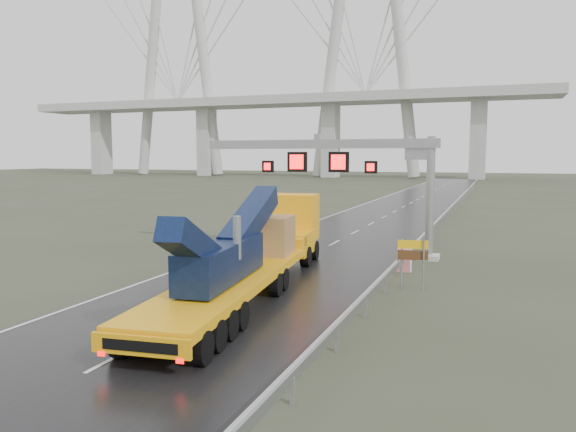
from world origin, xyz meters
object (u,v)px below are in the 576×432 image
at_px(heavy_haul_truck, 261,247).
at_px(sign_gantry, 350,163).
at_px(striped_barrier, 404,260).
at_px(exit_sign_pair, 413,255).

bearing_deg(heavy_haul_truck, sign_gantry, 71.89).
height_order(sign_gantry, heavy_haul_truck, sign_gantry).
distance_m(heavy_haul_truck, striped_barrier, 8.07).
bearing_deg(exit_sign_pair, striped_barrier, 95.17).
bearing_deg(heavy_haul_truck, exit_sign_pair, 4.90).
distance_m(exit_sign_pair, striped_barrier, 4.22).
bearing_deg(sign_gantry, exit_sign_pair, -57.92).
distance_m(sign_gantry, exit_sign_pair, 10.21).
bearing_deg(striped_barrier, heavy_haul_truck, -134.69).
relative_size(sign_gantry, exit_sign_pair, 6.39).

